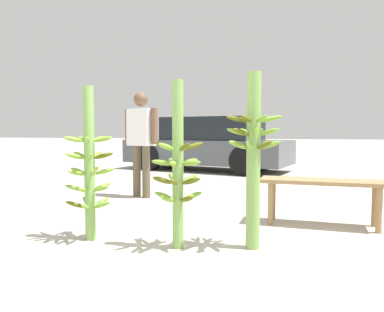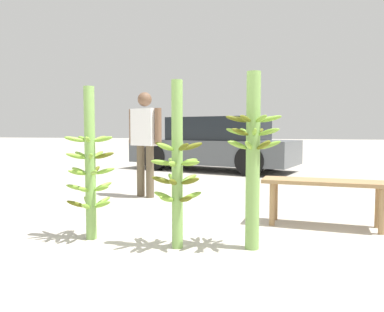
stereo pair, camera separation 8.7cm
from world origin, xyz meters
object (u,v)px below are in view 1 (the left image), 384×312
object	(u,v)px
banana_stalk_right	(253,155)
market_bench	(323,187)
vendor_person	(141,135)
banana_stalk_left	(89,167)
parked_car	(209,145)
banana_stalk_center	(178,167)

from	to	relation	value
banana_stalk_right	market_bench	bearing A→B (deg)	53.99
banana_stalk_right	vendor_person	world-z (taller)	vendor_person
banana_stalk_left	parked_car	distance (m)	6.30
banana_stalk_right	vendor_person	xyz separation A→B (m)	(-1.83, 2.17, 0.13)
market_bench	parked_car	bearing A→B (deg)	117.38
banana_stalk_center	vendor_person	distance (m)	2.61
banana_stalk_right	parked_car	xyz separation A→B (m)	(-1.49, 6.23, -0.16)
banana_stalk_center	parked_car	world-z (taller)	banana_stalk_center
vendor_person	parked_car	size ratio (longest dim) A/B	0.36
market_bench	parked_car	world-z (taller)	parked_car
banana_stalk_center	vendor_person	size ratio (longest dim) A/B	0.91
market_bench	banana_stalk_center	bearing A→B (deg)	-135.87
banana_stalk_left	banana_stalk_right	xyz separation A→B (m)	(1.52, 0.07, 0.13)
market_bench	vendor_person	bearing A→B (deg)	159.14
banana_stalk_center	market_bench	size ratio (longest dim) A/B	1.10
banana_stalk_center	market_bench	distance (m)	1.75
banana_stalk_center	banana_stalk_right	distance (m)	0.67
parked_car	market_bench	bearing A→B (deg)	-142.25
banana_stalk_left	parked_car	bearing A→B (deg)	89.73
vendor_person	market_bench	distance (m)	2.85
vendor_person	parked_car	world-z (taller)	vendor_person
banana_stalk_center	market_bench	bearing A→B (deg)	39.19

